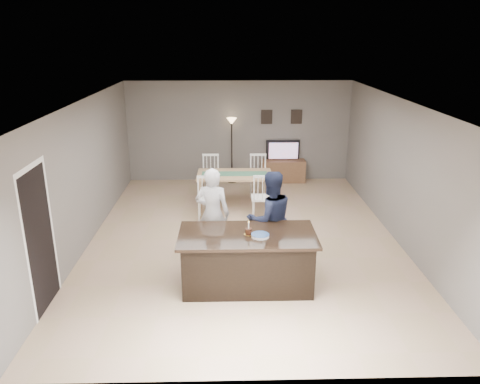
{
  "coord_description": "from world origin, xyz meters",
  "views": [
    {
      "loc": [
        -0.29,
        -8.48,
        3.85
      ],
      "look_at": [
        -0.08,
        -0.3,
        1.08
      ],
      "focal_mm": 35.0,
      "sensor_mm": 36.0,
      "label": 1
    }
  ],
  "objects_px": {
    "television": "(283,150)",
    "dining_table": "(235,180)",
    "kitchen_island": "(247,260)",
    "plate_stack": "(260,236)",
    "tv_console": "(283,171)",
    "man": "(270,219)",
    "birthday_cake": "(249,231)",
    "floor_lamp": "(232,133)",
    "woman": "(213,214)"
  },
  "relations": [
    {
      "from": "television",
      "to": "woman",
      "type": "distance_m",
      "value": 4.94
    },
    {
      "from": "birthday_cake",
      "to": "plate_stack",
      "type": "relative_size",
      "value": 0.78
    },
    {
      "from": "birthday_cake",
      "to": "plate_stack",
      "type": "height_order",
      "value": "birthday_cake"
    },
    {
      "from": "kitchen_island",
      "to": "plate_stack",
      "type": "distance_m",
      "value": 0.52
    },
    {
      "from": "kitchen_island",
      "to": "birthday_cake",
      "type": "relative_size",
      "value": 9.73
    },
    {
      "from": "kitchen_island",
      "to": "dining_table",
      "type": "height_order",
      "value": "dining_table"
    },
    {
      "from": "tv_console",
      "to": "floor_lamp",
      "type": "relative_size",
      "value": 0.68
    },
    {
      "from": "kitchen_island",
      "to": "television",
      "type": "distance_m",
      "value": 5.78
    },
    {
      "from": "birthday_cake",
      "to": "dining_table",
      "type": "height_order",
      "value": "birthday_cake"
    },
    {
      "from": "television",
      "to": "birthday_cake",
      "type": "height_order",
      "value": "television"
    },
    {
      "from": "woman",
      "to": "plate_stack",
      "type": "bearing_deg",
      "value": 134.64
    },
    {
      "from": "tv_console",
      "to": "floor_lamp",
      "type": "xyz_separation_m",
      "value": [
        -1.39,
        0.02,
        1.06
      ]
    },
    {
      "from": "tv_console",
      "to": "dining_table",
      "type": "xyz_separation_m",
      "value": [
        -1.35,
        -1.95,
        0.37
      ]
    },
    {
      "from": "man",
      "to": "plate_stack",
      "type": "distance_m",
      "value": 0.88
    },
    {
      "from": "plate_stack",
      "to": "man",
      "type": "bearing_deg",
      "value": 74.83
    },
    {
      "from": "kitchen_island",
      "to": "dining_table",
      "type": "bearing_deg",
      "value": 92.33
    },
    {
      "from": "tv_console",
      "to": "plate_stack",
      "type": "distance_m",
      "value": 5.81
    },
    {
      "from": "television",
      "to": "dining_table",
      "type": "xyz_separation_m",
      "value": [
        -1.35,
        -2.02,
        -0.2
      ]
    },
    {
      "from": "plate_stack",
      "to": "woman",
      "type": "bearing_deg",
      "value": 123.63
    },
    {
      "from": "kitchen_island",
      "to": "woman",
      "type": "relative_size",
      "value": 1.28
    },
    {
      "from": "tv_console",
      "to": "man",
      "type": "bearing_deg",
      "value": -99.14
    },
    {
      "from": "woman",
      "to": "floor_lamp",
      "type": "xyz_separation_m",
      "value": [
        0.38,
        4.56,
        0.52
      ]
    },
    {
      "from": "television",
      "to": "plate_stack",
      "type": "height_order",
      "value": "television"
    },
    {
      "from": "plate_stack",
      "to": "floor_lamp",
      "type": "distance_m",
      "value": 5.74
    },
    {
      "from": "plate_stack",
      "to": "floor_lamp",
      "type": "bearing_deg",
      "value": 93.84
    },
    {
      "from": "woman",
      "to": "kitchen_island",
      "type": "bearing_deg",
      "value": 130.11
    },
    {
      "from": "woman",
      "to": "floor_lamp",
      "type": "relative_size",
      "value": 0.95
    },
    {
      "from": "kitchen_island",
      "to": "plate_stack",
      "type": "relative_size",
      "value": 7.62
    },
    {
      "from": "man",
      "to": "plate_stack",
      "type": "xyz_separation_m",
      "value": [
        -0.23,
        -0.84,
        0.07
      ]
    },
    {
      "from": "tv_console",
      "to": "man",
      "type": "distance_m",
      "value": 4.94
    },
    {
      "from": "kitchen_island",
      "to": "birthday_cake",
      "type": "distance_m",
      "value": 0.5
    },
    {
      "from": "television",
      "to": "plate_stack",
      "type": "xyz_separation_m",
      "value": [
        -1.01,
        -5.76,
        0.06
      ]
    },
    {
      "from": "tv_console",
      "to": "birthday_cake",
      "type": "xyz_separation_m",
      "value": [
        -1.18,
        -5.59,
        0.65
      ]
    },
    {
      "from": "tv_console",
      "to": "woman",
      "type": "relative_size",
      "value": 0.72
    },
    {
      "from": "television",
      "to": "floor_lamp",
      "type": "height_order",
      "value": "floor_lamp"
    },
    {
      "from": "dining_table",
      "to": "floor_lamp",
      "type": "xyz_separation_m",
      "value": [
        -0.04,
        1.97,
        0.7
      ]
    },
    {
      "from": "tv_console",
      "to": "woman",
      "type": "distance_m",
      "value": 4.9
    },
    {
      "from": "plate_stack",
      "to": "floor_lamp",
      "type": "relative_size",
      "value": 0.16
    },
    {
      "from": "woman",
      "to": "television",
      "type": "bearing_deg",
      "value": -100.04
    },
    {
      "from": "television",
      "to": "floor_lamp",
      "type": "relative_size",
      "value": 0.52
    },
    {
      "from": "dining_table",
      "to": "tv_console",
      "type": "bearing_deg",
      "value": 55.88
    },
    {
      "from": "birthday_cake",
      "to": "man",
      "type": "bearing_deg",
      "value": 61.63
    },
    {
      "from": "tv_console",
      "to": "television",
      "type": "relative_size",
      "value": 1.31
    },
    {
      "from": "birthday_cake",
      "to": "floor_lamp",
      "type": "xyz_separation_m",
      "value": [
        -0.21,
        5.61,
        0.41
      ]
    },
    {
      "from": "birthday_cake",
      "to": "plate_stack",
      "type": "distance_m",
      "value": 0.2
    },
    {
      "from": "plate_stack",
      "to": "tv_console",
      "type": "bearing_deg",
      "value": 79.95
    },
    {
      "from": "man",
      "to": "floor_lamp",
      "type": "bearing_deg",
      "value": -99.42
    },
    {
      "from": "kitchen_island",
      "to": "dining_table",
      "type": "xyz_separation_m",
      "value": [
        -0.15,
        3.62,
        0.21
      ]
    },
    {
      "from": "television",
      "to": "dining_table",
      "type": "height_order",
      "value": "television"
    },
    {
      "from": "woman",
      "to": "man",
      "type": "relative_size",
      "value": 0.98
    }
  ]
}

